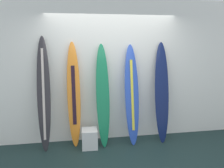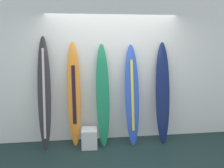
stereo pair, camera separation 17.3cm
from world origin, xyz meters
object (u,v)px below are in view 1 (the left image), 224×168
object	(u,v)px
surfboard_charcoal	(44,94)
surfboard_emerald	(103,97)
surfboard_cobalt	(132,95)
surfboard_navy	(162,93)
display_block_left	(90,138)
surfboard_sunset	(74,95)

from	to	relation	value
surfboard_charcoal	surfboard_emerald	bearing A→B (deg)	-0.58
surfboard_emerald	surfboard_cobalt	distance (m)	0.57
surfboard_cobalt	surfboard_navy	distance (m)	0.62
display_block_left	surfboard_emerald	bearing A→B (deg)	23.17
surfboard_emerald	display_block_left	xyz separation A→B (m)	(-0.27, -0.12, -0.78)
surfboard_emerald	surfboard_sunset	bearing A→B (deg)	173.19
surfboard_emerald	surfboard_navy	size ratio (longest dim) A/B	0.99
surfboard_sunset	surfboard_charcoal	bearing A→B (deg)	-174.27
surfboard_charcoal	surfboard_sunset	bearing A→B (deg)	5.73
surfboard_sunset	surfboard_cobalt	size ratio (longest dim) A/B	1.03
surfboard_navy	surfboard_emerald	bearing A→B (deg)	-179.51
surfboard_sunset	display_block_left	size ratio (longest dim) A/B	5.50
surfboard_sunset	surfboard_navy	xyz separation A→B (m)	(1.73, -0.05, -0.01)
surfboard_sunset	display_block_left	bearing A→B (deg)	-33.70
surfboard_sunset	surfboard_emerald	distance (m)	0.55
surfboard_sunset	surfboard_navy	world-z (taller)	surfboard_sunset
surfboard_charcoal	surfboard_navy	size ratio (longest dim) A/B	1.06
surfboard_navy	surfboard_sunset	bearing A→B (deg)	178.18
surfboard_sunset	surfboard_cobalt	distance (m)	1.11
display_block_left	surfboard_charcoal	bearing A→B (deg)	171.07
surfboard_sunset	display_block_left	xyz separation A→B (m)	(0.27, -0.18, -0.82)
surfboard_emerald	surfboard_navy	xyz separation A→B (m)	(1.18, 0.01, 0.03)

